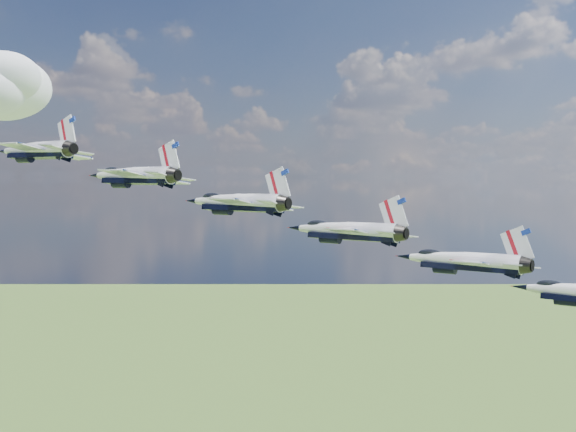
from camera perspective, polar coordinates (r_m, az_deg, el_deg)
jet_0 at (r=87.20m, az=-19.44°, el=4.93°), size 13.87×16.99×5.86m
jet_1 at (r=81.60m, az=-12.29°, el=3.16°), size 13.87×16.99×5.86m
jet_2 at (r=77.53m, az=-4.28°, el=1.11°), size 13.87×16.99×5.86m
jet_3 at (r=75.22m, az=4.41°, el=-1.14°), size 13.87×16.99×5.86m
jet_4 at (r=74.84m, az=13.43°, el=-3.44°), size 13.87×16.99×5.86m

